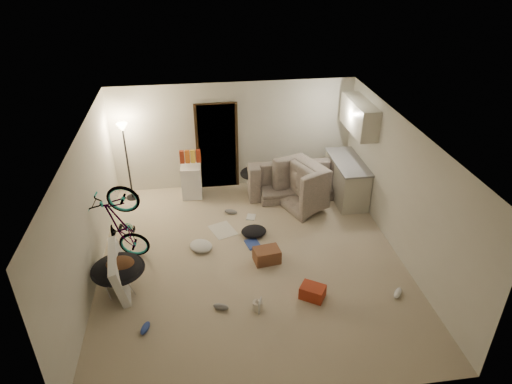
{
  "coord_description": "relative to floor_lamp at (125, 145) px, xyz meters",
  "views": [
    {
      "loc": [
        -0.87,
        -6.71,
        5.29
      ],
      "look_at": [
        0.17,
        0.6,
        1.1
      ],
      "focal_mm": 32.0,
      "sensor_mm": 36.0,
      "label": 1
    }
  ],
  "objects": [
    {
      "name": "counter_top",
      "position": [
        4.83,
        -0.65,
        -0.41
      ],
      "size": [
        0.64,
        1.54,
        0.04
      ],
      "primitive_type": "cube",
      "color": "gray",
      "rests_on": "kitchen_counter"
    },
    {
      "name": "snack_box_2",
      "position": [
        1.44,
        -0.1,
        -0.31
      ],
      "size": [
        0.11,
        0.08,
        0.3
      ],
      "primitive_type": "cube",
      "rotation": [
        0.0,
        0.0,
        -0.11
      ],
      "color": "yellow",
      "rests_on": "mini_fridge"
    },
    {
      "name": "shoe_1",
      "position": [
        2.17,
        -1.01,
        -1.25
      ],
      "size": [
        0.31,
        0.22,
        0.11
      ],
      "primitive_type": "ellipsoid",
      "rotation": [
        0.0,
        0.0,
        -0.41
      ],
      "color": "slate",
      "rests_on": "floor"
    },
    {
      "name": "clothes_lump_a",
      "position": [
        2.55,
        -1.86,
        -1.23
      ],
      "size": [
        0.56,
        0.5,
        0.16
      ],
      "primitive_type": "ellipsoid",
      "rotation": [
        0.0,
        0.0,
        0.13
      ],
      "color": "black",
      "rests_on": "floor"
    },
    {
      "name": "shoe_0",
      "position": [
        3.18,
        -0.1,
        -1.26
      ],
      "size": [
        0.28,
        0.2,
        0.09
      ],
      "primitive_type": "ellipsoid",
      "rotation": [
        0.0,
        0.0,
        0.43
      ],
      "color": "#2A4299",
      "rests_on": "floor"
    },
    {
      "name": "door_trim",
      "position": [
        2.0,
        0.29,
        -0.29
      ],
      "size": [
        0.97,
        0.04,
        2.1
      ],
      "primitive_type": "cube",
      "color": "#322211",
      "rests_on": "floor"
    },
    {
      "name": "drink_case_a",
      "position": [
        2.67,
        -2.73,
        -1.17
      ],
      "size": [
        0.51,
        0.4,
        0.27
      ],
      "primitive_type": "cube",
      "rotation": [
        0.0,
        0.0,
        0.14
      ],
      "color": "brown",
      "rests_on": "floor"
    },
    {
      "name": "snack_box_0",
      "position": [
        1.2,
        -0.1,
        -0.31
      ],
      "size": [
        0.1,
        0.07,
        0.3
      ],
      "primitive_type": "cube",
      "rotation": [
        0.0,
        0.0,
        -0.03
      ],
      "color": "#A73219",
      "rests_on": "mini_fridge"
    },
    {
      "name": "juicer",
      "position": [
        2.33,
        -3.95,
        -1.21
      ],
      "size": [
        0.16,
        0.16,
        0.23
      ],
      "color": "beige",
      "rests_on": "floor"
    },
    {
      "name": "kitchen_counter",
      "position": [
        4.83,
        -0.65,
        -0.87
      ],
      "size": [
        0.6,
        1.5,
        0.88
      ],
      "primitive_type": "cube",
      "color": "beige",
      "rests_on": "floor"
    },
    {
      "name": "sofa_drape",
      "position": [
        2.75,
        -0.2,
        -0.77
      ],
      "size": [
        0.6,
        0.51,
        0.28
      ],
      "primitive_type": "ellipsoid",
      "rotation": [
        0.0,
        0.0,
        0.09
      ],
      "color": "black",
      "rests_on": "sofa"
    },
    {
      "name": "doorway",
      "position": [
        2.0,
        0.32,
        -0.29
      ],
      "size": [
        0.85,
        0.1,
        2.04
      ],
      "primitive_type": "cube",
      "color": "black",
      "rests_on": "floor"
    },
    {
      "name": "snack_box_1",
      "position": [
        1.32,
        -0.1,
        -0.31
      ],
      "size": [
        0.11,
        0.08,
        0.3
      ],
      "primitive_type": "cube",
      "rotation": [
        0.0,
        0.0,
        -0.15
      ],
      "color": "orange",
      "rests_on": "mini_fridge"
    },
    {
      "name": "wall_left",
      "position": [
        -0.36,
        -2.65,
        -0.06
      ],
      "size": [
        0.02,
        6.0,
        2.5
      ],
      "primitive_type": "cube",
      "color": "beige",
      "rests_on": "floor"
    },
    {
      "name": "shoe_3",
      "position": [
        1.74,
        -3.86,
        -1.26
      ],
      "size": [
        0.28,
        0.2,
        0.1
      ],
      "primitive_type": "ellipsoid",
      "rotation": [
        0.0,
        0.0,
        -0.39
      ],
      "color": "slate",
      "rests_on": "floor"
    },
    {
      "name": "book_blue",
      "position": [
        2.49,
        -2.19,
        -1.29
      ],
      "size": [
        0.32,
        0.38,
        0.03
      ],
      "primitive_type": "cube",
      "rotation": [
        0.0,
        0.0,
        0.24
      ],
      "color": "#2A4299",
      "rests_on": "floor"
    },
    {
      "name": "shoe_4",
      "position": [
        4.7,
        -3.95,
        -1.26
      ],
      "size": [
        0.26,
        0.29,
        0.1
      ],
      "primitive_type": "ellipsoid",
      "rotation": [
        0.0,
        0.0,
        0.9
      ],
      "color": "white",
      "rests_on": "floor"
    },
    {
      "name": "clothes_lump_c",
      "position": [
        1.48,
        -2.19,
        -1.24
      ],
      "size": [
        0.61,
        0.61,
        0.14
      ],
      "primitive_type": "ellipsoid",
      "rotation": [
        0.0,
        0.0,
        -0.79
      ],
      "color": "silver",
      "rests_on": "floor"
    },
    {
      "name": "floor",
      "position": [
        2.4,
        -2.65,
        -1.32
      ],
      "size": [
        5.5,
        6.0,
        0.02
      ],
      "primitive_type": "cube",
      "color": "#C0B094",
      "rests_on": "ground"
    },
    {
      "name": "ceiling",
      "position": [
        2.4,
        -2.65,
        1.2
      ],
      "size": [
        5.5,
        6.0,
        0.02
      ],
      "primitive_type": "cube",
      "color": "white",
      "rests_on": "wall_back"
    },
    {
      "name": "snack_box_3",
      "position": [
        1.56,
        -0.1,
        -0.31
      ],
      "size": [
        0.11,
        0.08,
        0.3
      ],
      "primitive_type": "cube",
      "rotation": [
        0.0,
        0.0,
        0.08
      ],
      "color": "#A73219",
      "rests_on": "mini_fridge"
    },
    {
      "name": "floor_lamp",
      "position": [
        0.0,
        0.0,
        0.0
      ],
      "size": [
        0.28,
        0.28,
        1.81
      ],
      "color": "black",
      "rests_on": "floor"
    },
    {
      "name": "wall_right",
      "position": [
        5.16,
        -2.65,
        -0.06
      ],
      "size": [
        0.02,
        6.0,
        2.5
      ],
      "primitive_type": "cube",
      "color": "beige",
      "rests_on": "floor"
    },
    {
      "name": "shoe_2",
      "position": [
        0.56,
        -4.15,
        -1.26
      ],
      "size": [
        0.19,
        0.29,
        0.1
      ],
      "primitive_type": "ellipsoid",
      "rotation": [
        0.0,
        0.0,
        1.24
      ],
      "color": "#2A4299",
      "rests_on": "floor"
    },
    {
      "name": "newspaper",
      "position": [
        1.94,
        -1.61,
        -1.3
      ],
      "size": [
        0.61,
        0.69,
        0.01
      ],
      "primitive_type": "cube",
      "rotation": [
        0.0,
        0.0,
        0.36
      ],
      "color": "silver",
      "rests_on": "floor"
    },
    {
      "name": "wall_back",
      "position": [
        2.4,
        0.36,
        -0.06
      ],
      "size": [
        5.5,
        0.02,
        2.5
      ],
      "primitive_type": "cube",
      "color": "beige",
      "rests_on": "floor"
    },
    {
      "name": "armchair",
      "position": [
        4.07,
        -0.77,
        -0.93
      ],
      "size": [
        1.4,
        1.48,
        0.76
      ],
      "primitive_type": "imported",
      "rotation": [
        0.0,
        0.0,
        1.97
      ],
      "color": "#384039",
      "rests_on": "floor"
    },
    {
      "name": "kitchen_uppers",
      "position": [
        4.96,
        -0.65,
        0.64
      ],
      "size": [
        0.38,
        1.4,
        0.65
      ],
      "primitive_type": "cube",
      "color": "beige",
      "rests_on": "wall_right"
    },
    {
      "name": "bicycle",
      "position": [
        0.1,
        -2.31,
        -0.87
      ],
      "size": [
        1.77,
        1.0,
        0.96
      ],
      "primitive_type": "imported",
      "rotation": [
        0.0,
        -0.17,
        1.4
      ],
      "color": "black",
      "rests_on": "floor"
    },
    {
      "name": "wall_front",
      "position": [
        2.4,
        -5.66,
        -0.06
      ],
      "size": [
        5.5,
        0.02,
        2.5
      ],
      "primitive_type": "cube",
      "color": "beige",
      "rests_on": "floor"
    },
    {
      "name": "tv_box",
      "position": [
        0.1,
        -3.1,
        -0.95
      ],
      "size": [
        0.41,
        1.11,
        0.73
      ],
      "primitive_type": "cube",
      "rotation": [
        0.0,
        -0.21,
        0.13
      ],
      "color": "silver",
      "rests_on": "floor"
    },
    {
      "name": "mini_fridge",
      "position": [
        1.37,
        -0.1,
        -0.93
      ],
      "size": [
        0.47,
        0.47,
        0.76
      ],
      "primitive_type": "cube",
      "rotation": [
        0.0,
        0.0,
        -0.04
      ],
      "color": "white",
      "rests_on": "floor"
    },
    {
      "name": "book_white",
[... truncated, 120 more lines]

